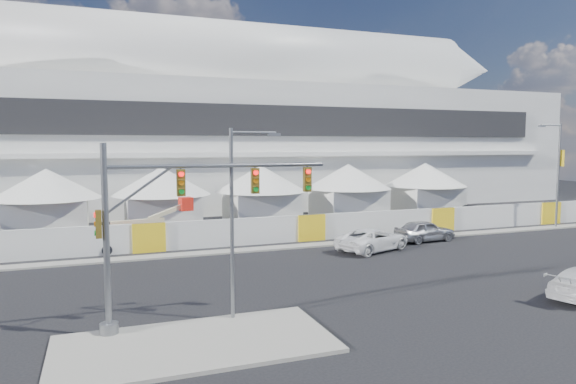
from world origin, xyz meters
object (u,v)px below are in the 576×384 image
object	(u,v)px
lot_car_b	(478,211)
streetlight_median	(237,210)
boom_lift	(131,237)
streetlight_curb	(557,167)
traffic_mast	(159,226)
sedan_silver	(425,231)
pickup_curb	(373,239)

from	to	relation	value
lot_car_b	streetlight_median	xyz separation A→B (m)	(-29.52, -19.91, 3.86)
boom_lift	streetlight_curb	bearing A→B (deg)	-14.78
streetlight_curb	traffic_mast	bearing A→B (deg)	-159.10
traffic_mast	streetlight_median	distance (m)	3.17
streetlight_median	boom_lift	distance (m)	17.09
traffic_mast	streetlight_median	bearing A→B (deg)	2.56
lot_car_b	traffic_mast	world-z (taller)	traffic_mast
sedan_silver	lot_car_b	distance (m)	14.11
boom_lift	streetlight_median	bearing A→B (deg)	-88.72
sedan_silver	lot_car_b	size ratio (longest dim) A/B	1.03
sedan_silver	boom_lift	distance (m)	21.47
boom_lift	lot_car_b	bearing A→B (deg)	-3.76
pickup_curb	streetlight_median	distance (m)	16.68
traffic_mast	boom_lift	bearing A→B (deg)	90.42
pickup_curb	streetlight_curb	distance (m)	20.54
sedan_silver	pickup_curb	world-z (taller)	sedan_silver
streetlight_median	streetlight_curb	distance (m)	34.90
traffic_mast	streetlight_curb	world-z (taller)	streetlight_curb
traffic_mast	lot_car_b	bearing A→B (deg)	31.56
lot_car_b	traffic_mast	size ratio (longest dim) A/B	0.51
streetlight_curb	boom_lift	bearing A→B (deg)	175.17
traffic_mast	streetlight_curb	size ratio (longest dim) A/B	1.00
pickup_curb	lot_car_b	world-z (taller)	lot_car_b
sedan_silver	boom_lift	bearing A→B (deg)	73.47
streetlight_median	pickup_curb	bearing A→B (deg)	40.09
sedan_silver	traffic_mast	world-z (taller)	traffic_mast
sedan_silver	boom_lift	world-z (taller)	boom_lift
pickup_curb	boom_lift	xyz separation A→B (m)	(-15.66, 5.91, 0.15)
streetlight_median	boom_lift	bearing A→B (deg)	101.22
lot_car_b	boom_lift	xyz separation A→B (m)	(-32.77, -3.55, 0.14)
sedan_silver	traffic_mast	distance (m)	24.45
sedan_silver	boom_lift	size ratio (longest dim) A/B	0.69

